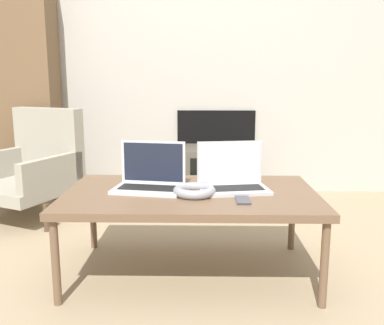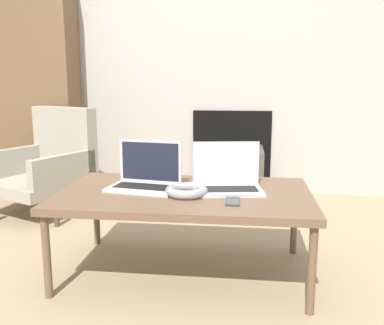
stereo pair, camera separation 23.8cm
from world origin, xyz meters
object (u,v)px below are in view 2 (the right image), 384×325
at_px(headphones, 187,191).
at_px(tv, 230,174).
at_px(armchair, 49,162).
at_px(laptop_right, 227,180).
at_px(laptop_left, 146,177).
at_px(phone, 233,202).

height_order(headphones, tv, headphones).
xyz_separation_m(tv, armchair, (-1.33, -0.44, 0.15)).
xyz_separation_m(laptop_right, tv, (-0.02, 1.34, -0.27)).
bearing_deg(laptop_left, phone, -16.72).
xyz_separation_m(laptop_left, phone, (0.45, -0.22, -0.05)).
xyz_separation_m(laptop_left, laptop_right, (0.41, 0.00, 0.00)).
bearing_deg(phone, tv, 92.15).
bearing_deg(phone, armchair, 141.30).
relative_size(laptop_right, phone, 2.97).
relative_size(laptop_left, laptop_right, 1.00).
relative_size(headphones, phone, 1.65).
bearing_deg(armchair, phone, -14.83).
distance_m(laptop_left, laptop_right, 0.41).
distance_m(laptop_right, armchair, 1.63).
distance_m(laptop_right, phone, 0.22).
bearing_deg(tv, armchair, -161.63).
xyz_separation_m(laptop_right, headphones, (-0.19, -0.12, -0.03)).
xyz_separation_m(laptop_left, tv, (0.39, 1.34, -0.27)).
bearing_deg(armchair, headphones, -17.11).
bearing_deg(headphones, phone, -23.97).
relative_size(phone, tv, 0.24).
bearing_deg(headphones, laptop_right, 31.95).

